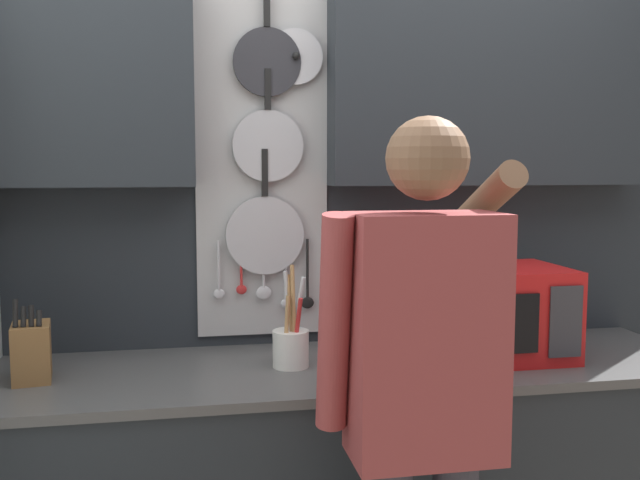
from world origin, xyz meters
TOP-DOWN VIEW (x-y plane):
  - back_wall_unit at (0.02, 0.30)m, footprint 2.93×0.20m
  - microwave at (0.46, -0.00)m, footprint 0.51×0.37m
  - knife_block at (-1.02, -0.00)m, footprint 0.13×0.16m
  - utensil_crock at (-0.22, -0.00)m, footprint 0.12×0.12m
  - person at (0.04, -0.55)m, footprint 0.54×0.63m

SIDE VIEW (x-z plane):
  - utensil_crock at x=-0.22m, z-range 0.84..1.18m
  - person at x=0.04m, z-range 0.17..1.87m
  - knife_block at x=-1.02m, z-range 0.89..1.15m
  - microwave at x=0.46m, z-range 0.93..1.24m
  - back_wall_unit at x=0.02m, z-range 0.27..2.81m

